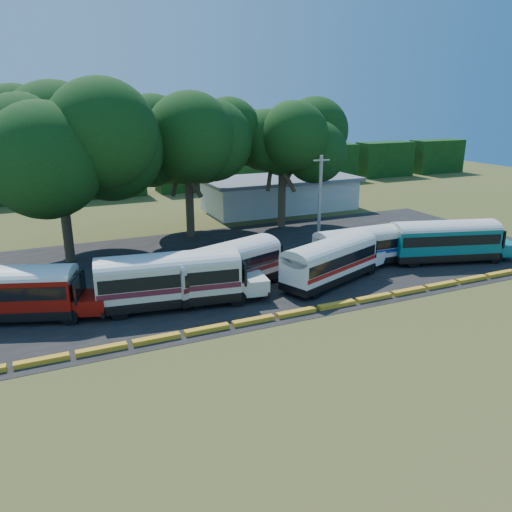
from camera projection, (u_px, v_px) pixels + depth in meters
name	position (u px, v px, depth m)	size (l,w,h in m)	color
ground	(237.00, 334.00, 29.09)	(160.00, 160.00, 0.00)	#3F4A18
asphalt_strip	(192.00, 271.00, 39.92)	(64.00, 24.00, 0.02)	black
curb	(231.00, 325.00, 29.92)	(53.70, 0.45, 0.30)	gold
terminal_building	(280.00, 193.00, 61.64)	(19.00, 9.00, 4.00)	silver
treeline_backdrop	(108.00, 175.00, 69.96)	(130.00, 4.00, 6.00)	black
bus_red	(7.00, 290.00, 30.41)	(10.78, 5.89, 3.46)	black
bus_cream_west	(172.00, 277.00, 32.37)	(11.47, 4.30, 3.68)	black
bus_cream_east	(226.00, 265.00, 34.98)	(10.98, 5.93, 3.52)	black
bus_white_red	(332.00, 259.00, 36.64)	(10.49, 6.08, 3.38)	black
bus_white_blue	(365.00, 244.00, 40.50)	(9.94, 2.53, 3.27)	black
bus_teal	(447.00, 238.00, 41.55)	(11.08, 5.48, 3.54)	black
tree_west	(56.00, 135.00, 39.25)	(11.42, 11.42, 14.62)	#3E2F1F
tree_center	(187.00, 141.00, 47.31)	(11.11, 11.11, 13.41)	#3E2F1F
tree_east	(283.00, 142.00, 51.26)	(9.53, 9.53, 12.50)	#3E2F1F
utility_pole	(320.00, 203.00, 44.12)	(1.60, 0.30, 8.52)	gray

